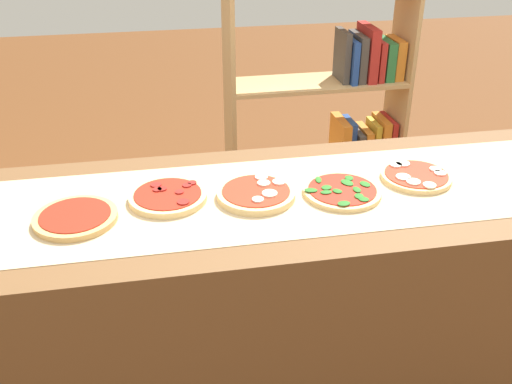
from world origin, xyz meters
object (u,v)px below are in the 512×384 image
Objects in this scene: pizza_mozzarella_4 at (416,176)px; bookshelf at (338,128)px; pizza_pepperoni_1 at (168,196)px; pizza_mozzarella_2 at (257,194)px; pizza_spinach_3 at (342,191)px; pizza_plain_0 at (75,218)px.

pizza_mozzarella_4 is 1.07m from bookshelf.
pizza_mozzarella_2 is at bearing -7.56° from pizza_pepperoni_1.
pizza_mozzarella_2 is at bearing 174.56° from pizza_spinach_3.
pizza_plain_0 is 1.60m from bookshelf.
pizza_pepperoni_1 is 0.27m from pizza_mozzarella_2.
pizza_plain_0 is 1.05× the size of pizza_mozzarella_4.
pizza_mozzarella_4 is 0.17× the size of bookshelf.
pizza_pepperoni_1 reaches higher than pizza_mozzarella_4.
pizza_plain_0 is at bearing -136.09° from bookshelf.
pizza_spinach_3 is (0.26, -0.03, -0.00)m from pizza_mozzarella_2.
pizza_spinach_3 is at bearing 0.97° from pizza_plain_0.
pizza_plain_0 is at bearing -175.86° from pizza_mozzarella_2.
pizza_spinach_3 is at bearing -6.50° from pizza_pepperoni_1.
pizza_mozzarella_2 is at bearing 4.14° from pizza_plain_0.
pizza_mozzarella_4 is (1.06, 0.06, 0.00)m from pizza_plain_0.
pizza_pepperoni_1 reaches higher than pizza_plain_0.
pizza_mozzarella_4 is at bearing 3.50° from pizza_plain_0.
pizza_mozzarella_4 is (0.53, 0.03, -0.00)m from pizza_mozzarella_2.
pizza_pepperoni_1 is at bearing 15.53° from pizza_plain_0.
pizza_plain_0 is 0.28m from pizza_pepperoni_1.
pizza_mozzarella_2 is 0.26m from pizza_spinach_3.
pizza_mozzarella_2 is 1.06× the size of pizza_mozzarella_4.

